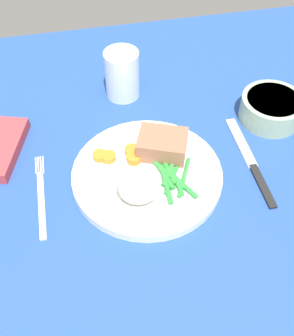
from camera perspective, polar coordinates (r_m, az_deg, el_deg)
dining_table at (r=71.66cm, az=2.20°, el=0.20°), size 120.00×90.00×2.00cm
dinner_plate at (r=68.02cm, az=0.00°, el=-0.99°), size 24.49×24.49×1.60cm
meat_portion at (r=69.10cm, az=2.04°, el=3.22°), size 9.66×8.60×3.56cm
mashed_potatoes at (r=62.43cm, az=-1.17°, el=-2.39°), size 6.56×6.28×5.10cm
carrot_slices at (r=69.15cm, az=-3.64°, el=1.70°), size 7.88×4.49×1.30cm
green_beans at (r=66.36cm, az=3.32°, el=-1.23°), size 6.70×10.51×0.85cm
fork at (r=68.28cm, az=-14.28°, el=-3.69°), size 1.44×16.60×0.40cm
knife at (r=72.82cm, az=14.03°, el=0.76°), size 1.70×20.50×0.64cm
water_glass at (r=81.70cm, az=-3.41°, el=12.31°), size 6.59×6.59×9.46cm
salad_bowl at (r=80.34cm, az=16.68°, el=7.94°), size 11.37×11.37×4.56cm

